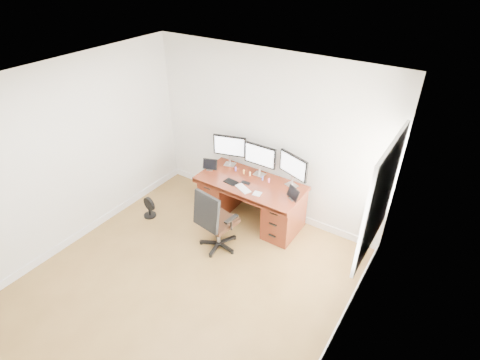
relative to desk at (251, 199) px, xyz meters
The scene contains 20 objects.
ground 1.87m from the desk, 90.00° to the right, with size 4.50×4.50×0.00m, color olive.
back_wall 1.04m from the desk, 90.00° to the left, with size 4.00×0.10×2.70m, color white.
right_wall 2.80m from the desk, 40.79° to the right, with size 0.10×4.50×2.70m.
desk is the anchor object (origin of this frame).
office_chair 0.87m from the desk, 94.75° to the right, with size 0.62×0.62×1.04m.
floor_fan 1.72m from the desk, 149.14° to the right, with size 0.25×0.21×0.36m.
monitor_left 0.93m from the desk, 157.69° to the left, with size 0.54×0.19×0.53m.
monitor_center 0.72m from the desk, 90.00° to the left, with size 0.55×0.14×0.53m.
monitor_right 0.93m from the desk, 22.32° to the left, with size 0.53×0.21×0.53m.
tablet_left 0.88m from the desk, behind, with size 0.25×0.15×0.19m.
tablet_right 0.87m from the desk, ahead, with size 0.24×0.18×0.19m.
keyboard 0.44m from the desk, 88.51° to the right, with size 0.27×0.12×0.01m, color silver.
trackpad 0.50m from the desk, 44.53° to the right, with size 0.12×0.12×0.01m, color silver.
drawing_tablet 0.48m from the desk, 141.54° to the right, with size 0.22×0.14×0.01m, color black.
phone 0.37m from the desk, 118.15° to the right, with size 0.14×0.07×0.01m, color black.
figurine_purple 0.56m from the desk, 162.69° to the left, with size 0.03×0.03×0.08m.
figurine_orange 0.47m from the desk, 151.82° to the left, with size 0.03×0.03×0.08m.
figurine_yellow 0.42m from the desk, 131.84° to the left, with size 0.03×0.03×0.08m.
figurine_blue 0.43m from the desk, 42.97° to the left, with size 0.03×0.03×0.08m.
figurine_pink 0.48m from the desk, 26.19° to the left, with size 0.03×0.03×0.08m.
Camera 1 is at (2.56, -2.38, 3.94)m, focal length 28.00 mm.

